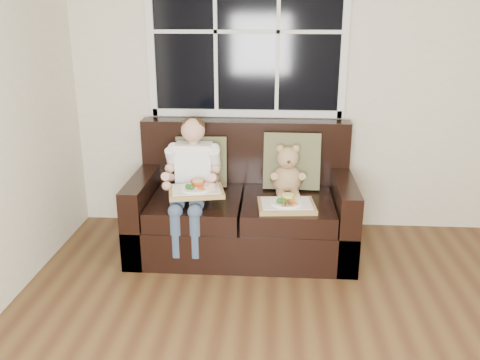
# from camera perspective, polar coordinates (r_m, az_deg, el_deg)

# --- Properties ---
(room_walls) EXTENTS (4.52, 5.02, 2.71)m
(room_walls) POSITION_cam_1_polar(r_m,az_deg,el_deg) (1.83, 22.05, 10.42)
(room_walls) COLOR beige
(room_walls) RESTS_ON ground
(window_back) EXTENTS (1.62, 0.04, 1.37)m
(window_back) POSITION_cam_1_polar(r_m,az_deg,el_deg) (4.22, 0.76, 16.32)
(window_back) COLOR black
(window_back) RESTS_ON room_walls
(loveseat) EXTENTS (1.70, 0.92, 0.96)m
(loveseat) POSITION_cam_1_polar(r_m,az_deg,el_deg) (4.04, 0.32, -3.31)
(loveseat) COLOR black
(loveseat) RESTS_ON ground
(pillow_left) EXTENTS (0.42, 0.21, 0.42)m
(pillow_left) POSITION_cam_1_polar(r_m,az_deg,el_deg) (4.11, -4.33, 2.06)
(pillow_left) COLOR brown
(pillow_left) RESTS_ON loveseat
(pillow_right) EXTENTS (0.45, 0.21, 0.46)m
(pillow_right) POSITION_cam_1_polar(r_m,az_deg,el_deg) (4.06, 5.83, 2.14)
(pillow_right) COLOR brown
(pillow_right) RESTS_ON loveseat
(child) EXTENTS (0.40, 0.60, 0.92)m
(child) POSITION_cam_1_polar(r_m,az_deg,el_deg) (3.85, -5.38, 0.96)
(child) COLOR white
(child) RESTS_ON loveseat
(teddy_bear) EXTENTS (0.24, 0.31, 0.41)m
(teddy_bear) POSITION_cam_1_polar(r_m,az_deg,el_deg) (3.95, 5.32, 0.73)
(teddy_bear) COLOR tan
(teddy_bear) RESTS_ON loveseat
(tray_left) EXTENTS (0.45, 0.37, 0.09)m
(tray_left) POSITION_cam_1_polar(r_m,az_deg,el_deg) (3.70, -4.95, -1.12)
(tray_left) COLOR #9A7345
(tray_left) RESTS_ON child
(tray_right) EXTENTS (0.43, 0.35, 0.09)m
(tray_right) POSITION_cam_1_polar(r_m,az_deg,el_deg) (3.69, 5.23, -2.74)
(tray_right) COLOR #9A7345
(tray_right) RESTS_ON loveseat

